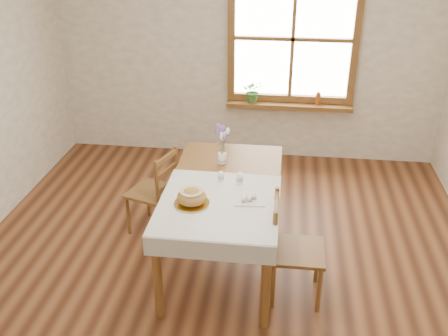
{
  "coord_description": "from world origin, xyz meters",
  "views": [
    {
      "loc": [
        0.45,
        -3.2,
        2.71
      ],
      "look_at": [
        0.0,
        0.3,
        0.9
      ],
      "focal_mm": 40.0,
      "sensor_mm": 36.0,
      "label": 1
    }
  ],
  "objects_px": {
    "dining_table": "(224,194)",
    "chair_right": "(298,250)",
    "flower_vase": "(222,159)",
    "chair_left": "(152,191)",
    "bread_plate": "(192,203)"
  },
  "relations": [
    {
      "from": "chair_left",
      "to": "chair_right",
      "type": "bearing_deg",
      "value": 78.72
    },
    {
      "from": "chair_right",
      "to": "flower_vase",
      "type": "xyz_separation_m",
      "value": [
        -0.68,
        0.74,
        0.36
      ]
    },
    {
      "from": "chair_left",
      "to": "flower_vase",
      "type": "height_order",
      "value": "chair_left"
    },
    {
      "from": "bread_plate",
      "to": "dining_table",
      "type": "bearing_deg",
      "value": 60.37
    },
    {
      "from": "dining_table",
      "to": "flower_vase",
      "type": "relative_size",
      "value": 17.91
    },
    {
      "from": "dining_table",
      "to": "chair_right",
      "type": "distance_m",
      "value": 0.75
    },
    {
      "from": "chair_left",
      "to": "flower_vase",
      "type": "distance_m",
      "value": 0.76
    },
    {
      "from": "dining_table",
      "to": "flower_vase",
      "type": "height_order",
      "value": "flower_vase"
    },
    {
      "from": "dining_table",
      "to": "chair_right",
      "type": "height_order",
      "value": "chair_right"
    },
    {
      "from": "chair_right",
      "to": "flower_vase",
      "type": "distance_m",
      "value": 1.07
    },
    {
      "from": "chair_left",
      "to": "chair_right",
      "type": "relative_size",
      "value": 0.98
    },
    {
      "from": "bread_plate",
      "to": "flower_vase",
      "type": "distance_m",
      "value": 0.73
    },
    {
      "from": "chair_right",
      "to": "bread_plate",
      "type": "bearing_deg",
      "value": 88.54
    },
    {
      "from": "chair_left",
      "to": "chair_right",
      "type": "xyz_separation_m",
      "value": [
        1.33,
        -0.76,
        0.01
      ]
    },
    {
      "from": "bread_plate",
      "to": "flower_vase",
      "type": "xyz_separation_m",
      "value": [
        0.13,
        0.72,
        0.03
      ]
    }
  ]
}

